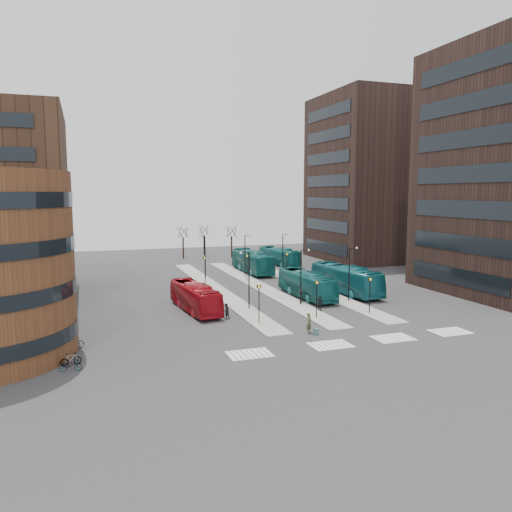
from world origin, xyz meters
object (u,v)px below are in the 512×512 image
object	(u,v)px
suitcase	(316,331)
teal_bus_a	(306,284)
traveller	(309,323)
commuter_a	(226,311)
commuter_b	(320,303)
teal_bus_b	(252,262)
bicycle_mid	(71,359)
bicycle_far	(72,343)
bicycle_near	(71,365)
commuter_c	(301,297)
red_bus	(195,297)
teal_bus_d	(279,256)
teal_bus_c	(346,279)

from	to	relation	value
suitcase	teal_bus_a	xyz separation A→B (m)	(5.88, 14.71, 1.28)
teal_bus_a	traveller	size ratio (longest dim) A/B	6.21
commuter_a	commuter_b	xyz separation A→B (m)	(10.16, -0.27, 0.08)
teal_bus_b	commuter_a	world-z (taller)	teal_bus_b
bicycle_mid	bicycle_far	xyz separation A→B (m)	(0.00, 4.05, 0.03)
commuter_b	bicycle_far	xyz separation A→B (m)	(-24.40, -4.97, -0.37)
suitcase	teal_bus_b	distance (m)	34.90
commuter_b	bicycle_near	distance (m)	26.46
teal_bus_a	commuter_b	world-z (taller)	teal_bus_a
suitcase	commuter_c	bearing A→B (deg)	89.67
red_bus	bicycle_far	size ratio (longest dim) A/B	5.74
commuter_a	bicycle_mid	bearing A→B (deg)	15.15
red_bus	suitcase	bearing A→B (deg)	-62.57
bicycle_near	bicycle_mid	size ratio (longest dim) A/B	1.02
commuter_a	bicycle_far	size ratio (longest dim) A/B	0.85
red_bus	bicycle_near	size ratio (longest dim) A/B	6.86
commuter_c	commuter_b	bearing A→B (deg)	25.40
commuter_a	commuter_b	size ratio (longest dim) A/B	0.91
suitcase	teal_bus_a	world-z (taller)	teal_bus_a
commuter_a	teal_bus_d	bearing A→B (deg)	-137.84
teal_bus_b	bicycle_far	distance (m)	40.95
teal_bus_d	teal_bus_c	bearing A→B (deg)	-99.90
bicycle_near	red_bus	bearing A→B (deg)	-29.91
commuter_a	commuter_b	distance (m)	10.16
suitcase	teal_bus_d	bearing A→B (deg)	90.19
commuter_a	bicycle_near	size ratio (longest dim) A/B	1.01
teal_bus_c	traveller	bearing A→B (deg)	-132.92
teal_bus_b	bicycle_mid	distance (m)	44.16
bicycle_far	teal_bus_b	bearing A→B (deg)	-49.34
teal_bus_b	traveller	distance (m)	34.30
commuter_b	bicycle_mid	distance (m)	26.02
red_bus	commuter_b	size ratio (longest dim) A/B	6.15
teal_bus_a	commuter_a	distance (m)	13.64
suitcase	teal_bus_c	distance (m)	19.38
traveller	bicycle_far	bearing A→B (deg)	135.42
red_bus	commuter_c	size ratio (longest dim) A/B	6.45
traveller	suitcase	bearing A→B (deg)	-99.89
teal_bus_d	red_bus	bearing A→B (deg)	-133.60
teal_bus_c	traveller	distance (m)	19.04
teal_bus_a	traveller	distance (m)	15.39
teal_bus_d	traveller	distance (m)	42.05
traveller	commuter_a	size ratio (longest dim) A/B	1.16
teal_bus_c	commuter_a	world-z (taller)	teal_bus_c
red_bus	bicycle_near	world-z (taller)	red_bus
teal_bus_d	commuter_c	xyz separation A→B (m)	(-8.97, -28.90, -0.69)
commuter_b	commuter_c	distance (m)	4.02
red_bus	teal_bus_c	xyz separation A→B (m)	(19.72, 3.23, 0.27)
suitcase	bicycle_far	size ratio (longest dim) A/B	0.30
teal_bus_a	commuter_b	size ratio (longest dim) A/B	6.56
teal_bus_c	commuter_c	world-z (taller)	teal_bus_c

